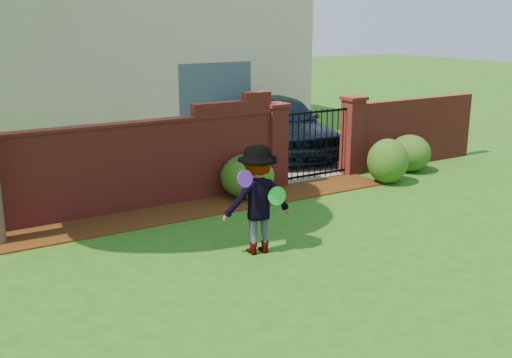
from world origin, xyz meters
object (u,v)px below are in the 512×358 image
man (258,200)px  frisbee_purple (245,179)px  frisbee_green (277,196)px  car (283,126)px

man → frisbee_purple: bearing=34.3°
frisbee_purple → frisbee_green: (0.54, -0.06, -0.34)m
man → frisbee_purple: 0.56m
frisbee_green → car: bearing=55.7°
frisbee_green → man: bearing=136.1°
car → man: size_ratio=2.73×
car → frisbee_green: size_ratio=16.07×
man → frisbee_green: man is taller
man → frisbee_green: 0.32m
car → man: bearing=-119.0°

